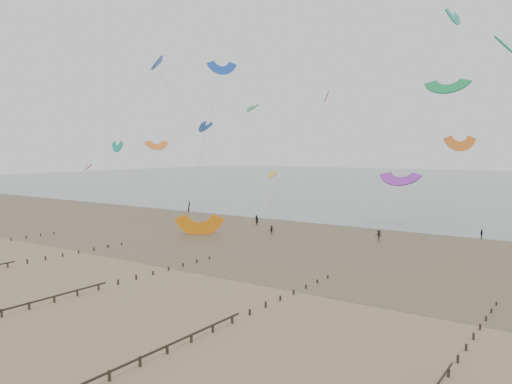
% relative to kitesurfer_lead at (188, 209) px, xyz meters
% --- Properties ---
extents(ground, '(500.00, 500.00, 0.00)m').
position_rel_kitesurfer_lead_xyz_m(ground, '(32.96, -48.33, -0.81)').
color(ground, brown).
rests_on(ground, ground).
extents(sea_and_shore, '(500.00, 665.00, 0.03)m').
position_rel_kitesurfer_lead_xyz_m(sea_and_shore, '(28.88, -13.93, -0.80)').
color(sea_and_shore, '#475654').
rests_on(sea_and_shore, ground).
extents(kitesurfer_lead, '(0.68, 0.56, 1.62)m').
position_rel_kitesurfer_lead_xyz_m(kitesurfer_lead, '(0.00, 0.00, 0.00)').
color(kitesurfer_lead, black).
rests_on(kitesurfer_lead, ground).
extents(kitesurfers, '(98.44, 25.14, 1.88)m').
position_rel_kitesurfer_lead_xyz_m(kitesurfers, '(58.54, -3.02, 0.06)').
color(kitesurfers, black).
rests_on(kitesurfers, ground).
extents(grounded_kite, '(9.23, 8.87, 4.01)m').
position_rel_kitesurfer_lead_xyz_m(grounded_kite, '(22.53, -21.84, -0.81)').
color(grounded_kite, orange).
rests_on(grounded_kite, ground).
extents(kites_airborne, '(230.56, 122.13, 44.09)m').
position_rel_kitesurfer_lead_xyz_m(kites_airborne, '(23.26, 40.97, 20.23)').
color(kites_airborne, '#0C9C7B').
rests_on(kites_airborne, ground).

